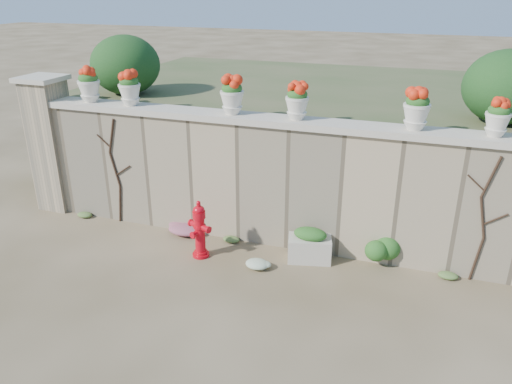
% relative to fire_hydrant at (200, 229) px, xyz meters
% --- Properties ---
extents(ground, '(80.00, 80.00, 0.00)m').
position_rel_fire_hydrant_xyz_m(ground, '(0.79, -0.92, -0.47)').
color(ground, brown).
rests_on(ground, ground).
extents(stone_wall, '(8.00, 0.40, 2.00)m').
position_rel_fire_hydrant_xyz_m(stone_wall, '(0.79, 0.88, 0.53)').
color(stone_wall, tan).
rests_on(stone_wall, ground).
extents(wall_cap, '(8.10, 0.52, 0.10)m').
position_rel_fire_hydrant_xyz_m(wall_cap, '(0.79, 0.88, 1.58)').
color(wall_cap, beige).
rests_on(wall_cap, stone_wall).
extents(gate_pillar, '(0.72, 0.72, 2.48)m').
position_rel_fire_hydrant_xyz_m(gate_pillar, '(-3.36, 0.88, 0.78)').
color(gate_pillar, tan).
rests_on(gate_pillar, ground).
extents(raised_fill, '(9.00, 6.00, 2.00)m').
position_rel_fire_hydrant_xyz_m(raised_fill, '(0.79, 4.08, 0.53)').
color(raised_fill, '#384C23').
rests_on(raised_fill, ground).
extents(back_shrub_left, '(1.30, 1.30, 1.10)m').
position_rel_fire_hydrant_xyz_m(back_shrub_left, '(-2.41, 2.08, 2.08)').
color(back_shrub_left, '#143814').
rests_on(back_shrub_left, raised_fill).
extents(back_shrub_right, '(1.30, 1.30, 1.10)m').
position_rel_fire_hydrant_xyz_m(back_shrub_right, '(4.19, 2.08, 2.08)').
color(back_shrub_right, '#143814').
rests_on(back_shrub_right, raised_fill).
extents(vine_left, '(0.60, 0.04, 1.91)m').
position_rel_fire_hydrant_xyz_m(vine_left, '(-1.88, 0.66, 0.52)').
color(vine_left, black).
rests_on(vine_left, ground).
extents(vine_right, '(0.60, 0.04, 1.91)m').
position_rel_fire_hydrant_xyz_m(vine_right, '(4.02, 0.66, 0.52)').
color(vine_right, black).
rests_on(vine_right, ground).
extents(fire_hydrant, '(0.41, 0.29, 0.94)m').
position_rel_fire_hydrant_xyz_m(fire_hydrant, '(0.00, 0.00, 0.00)').
color(fire_hydrant, red).
rests_on(fire_hydrant, ground).
extents(planter_box, '(0.73, 0.52, 0.55)m').
position_rel_fire_hydrant_xyz_m(planter_box, '(1.65, 0.44, -0.22)').
color(planter_box, beige).
rests_on(planter_box, ground).
extents(green_shrub, '(0.67, 0.60, 0.63)m').
position_rel_fire_hydrant_xyz_m(green_shrub, '(2.72, 0.63, -0.16)').
color(green_shrub, '#1E5119').
rests_on(green_shrub, ground).
extents(magenta_clump, '(0.82, 0.54, 0.22)m').
position_rel_fire_hydrant_xyz_m(magenta_clump, '(-0.67, 0.63, -0.36)').
color(magenta_clump, '#D12988').
rests_on(magenta_clump, ground).
extents(white_flowers, '(0.47, 0.38, 0.17)m').
position_rel_fire_hydrant_xyz_m(white_flowers, '(0.99, -0.03, -0.39)').
color(white_flowers, white).
rests_on(white_flowers, ground).
extents(urn_pot_0, '(0.37, 0.37, 0.58)m').
position_rel_fire_hydrant_xyz_m(urn_pot_0, '(-2.38, 0.88, 1.92)').
color(urn_pot_0, silver).
rests_on(urn_pot_0, wall_cap).
extents(urn_pot_1, '(0.36, 0.36, 0.57)m').
position_rel_fire_hydrant_xyz_m(urn_pot_1, '(-1.59, 0.88, 1.91)').
color(urn_pot_1, silver).
rests_on(urn_pot_1, wall_cap).
extents(urn_pot_2, '(0.37, 0.37, 0.58)m').
position_rel_fire_hydrant_xyz_m(urn_pot_2, '(0.23, 0.88, 1.91)').
color(urn_pot_2, silver).
rests_on(urn_pot_2, wall_cap).
extents(urn_pot_3, '(0.35, 0.35, 0.54)m').
position_rel_fire_hydrant_xyz_m(urn_pot_3, '(1.26, 0.88, 1.90)').
color(urn_pot_3, silver).
rests_on(urn_pot_3, wall_cap).
extents(urn_pot_4, '(0.37, 0.37, 0.58)m').
position_rel_fire_hydrant_xyz_m(urn_pot_4, '(2.95, 0.88, 1.91)').
color(urn_pot_4, silver).
rests_on(urn_pot_4, wall_cap).
extents(urn_pot_5, '(0.33, 0.33, 0.51)m').
position_rel_fire_hydrant_xyz_m(urn_pot_5, '(3.98, 0.88, 1.88)').
color(urn_pot_5, silver).
rests_on(urn_pot_5, wall_cap).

